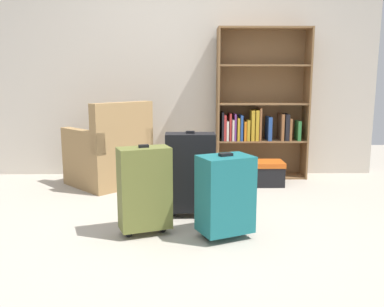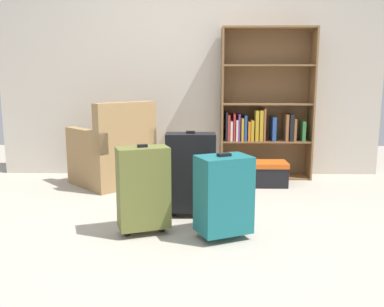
{
  "view_description": "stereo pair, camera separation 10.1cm",
  "coord_description": "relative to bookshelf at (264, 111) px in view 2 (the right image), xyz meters",
  "views": [
    {
      "loc": [
        0.0,
        -3.07,
        1.15
      ],
      "look_at": [
        0.05,
        0.17,
        0.55
      ],
      "focal_mm": 38.75,
      "sensor_mm": 36.0,
      "label": 1
    },
    {
      "loc": [
        0.1,
        -3.07,
        1.15
      ],
      "look_at": [
        0.05,
        0.17,
        0.55
      ],
      "focal_mm": 38.75,
      "sensor_mm": 36.0,
      "label": 2
    }
  ],
  "objects": [
    {
      "name": "suitcase_black",
      "position": [
        -0.81,
        -1.4,
        -0.4
      ],
      "size": [
        0.41,
        0.2,
        0.72
      ],
      "color": "black",
      "rests_on": "ground"
    },
    {
      "name": "armchair",
      "position": [
        -1.66,
        -0.36,
        -0.46
      ],
      "size": [
        0.99,
        0.99,
        0.9
      ],
      "color": "#9E7A4C",
      "rests_on": "ground"
    },
    {
      "name": "suitcase_olive",
      "position": [
        -1.15,
        -1.81,
        -0.42
      ],
      "size": [
        0.41,
        0.31,
        0.67
      ],
      "color": "brown",
      "rests_on": "ground"
    },
    {
      "name": "mug",
      "position": [
        -1.23,
        -0.55,
        -0.73
      ],
      "size": [
        0.12,
        0.08,
        0.1
      ],
      "color": "white",
      "rests_on": "ground"
    },
    {
      "name": "ground_plane",
      "position": [
        -0.85,
        -1.67,
        -0.77
      ],
      "size": [
        7.81,
        7.81,
        0.0
      ],
      "primitive_type": "plane",
      "color": "#B2A899"
    },
    {
      "name": "storage_box",
      "position": [
        0.02,
        -0.4,
        -0.64
      ],
      "size": [
        0.37,
        0.29,
        0.26
      ],
      "color": "black",
      "rests_on": "ground"
    },
    {
      "name": "suitcase_teal",
      "position": [
        -0.56,
        -1.88,
        -0.45
      ],
      "size": [
        0.44,
        0.38,
        0.62
      ],
      "color": "#19666B",
      "rests_on": "ground"
    },
    {
      "name": "back_wall",
      "position": [
        -0.85,
        0.18,
        0.53
      ],
      "size": [
        4.46,
        0.1,
        2.6
      ],
      "primitive_type": "cube",
      "color": "beige",
      "rests_on": "ground"
    },
    {
      "name": "bookshelf",
      "position": [
        0.0,
        0.0,
        0.0
      ],
      "size": [
        1.03,
        0.29,
        1.69
      ],
      "color": "brown",
      "rests_on": "ground"
    }
  ]
}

